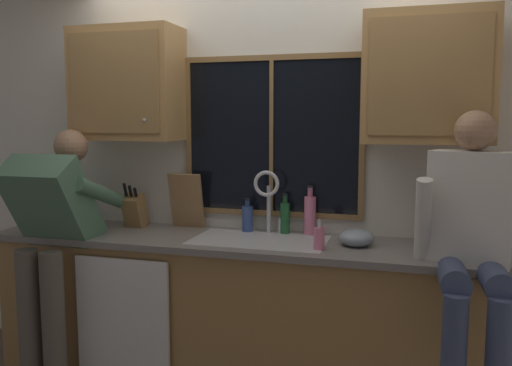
% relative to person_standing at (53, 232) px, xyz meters
% --- Properties ---
extents(back_wall, '(5.64, 0.12, 2.55)m').
position_rel_person_standing_xyz_m(back_wall, '(1.17, 0.68, 0.31)').
color(back_wall, silver).
rests_on(back_wall, floor).
extents(window_glass, '(1.10, 0.02, 0.95)m').
position_rel_person_standing_xyz_m(window_glass, '(1.20, 0.61, 0.56)').
color(window_glass, black).
extents(window_frame_top, '(1.17, 0.02, 0.04)m').
position_rel_person_standing_xyz_m(window_frame_top, '(1.20, 0.60, 1.05)').
color(window_frame_top, olive).
extents(window_frame_bottom, '(1.17, 0.02, 0.04)m').
position_rel_person_standing_xyz_m(window_frame_bottom, '(1.20, 0.60, 0.07)').
color(window_frame_bottom, olive).
extents(window_frame_left, '(0.03, 0.02, 0.95)m').
position_rel_person_standing_xyz_m(window_frame_left, '(0.63, 0.60, 0.56)').
color(window_frame_left, olive).
extents(window_frame_right, '(0.03, 0.02, 0.95)m').
position_rel_person_standing_xyz_m(window_frame_right, '(1.77, 0.60, 0.56)').
color(window_frame_right, olive).
extents(window_mullion_center, '(0.02, 0.02, 0.95)m').
position_rel_person_standing_xyz_m(window_mullion_center, '(1.20, 0.60, 0.56)').
color(window_mullion_center, olive).
extents(lower_cabinet_run, '(3.24, 0.58, 0.88)m').
position_rel_person_standing_xyz_m(lower_cabinet_run, '(1.17, 0.33, -0.53)').
color(lower_cabinet_run, '#A07744').
rests_on(lower_cabinet_run, floor).
extents(countertop, '(3.30, 0.62, 0.04)m').
position_rel_person_standing_xyz_m(countertop, '(1.17, 0.31, -0.07)').
color(countertop, slate).
rests_on(countertop, lower_cabinet_run).
extents(dishwasher_front, '(0.60, 0.02, 0.74)m').
position_rel_person_standing_xyz_m(dishwasher_front, '(0.45, 0.01, -0.51)').
color(dishwasher_front, white).
extents(upper_cabinet_left, '(0.69, 0.36, 0.72)m').
position_rel_person_standing_xyz_m(upper_cabinet_left, '(0.27, 0.45, 0.89)').
color(upper_cabinet_left, '#B2844C').
extents(upper_cabinet_right, '(0.69, 0.36, 0.72)m').
position_rel_person_standing_xyz_m(upper_cabinet_right, '(2.13, 0.45, 0.89)').
color(upper_cabinet_right, '#B2844C').
extents(sink, '(0.80, 0.46, 0.21)m').
position_rel_person_standing_xyz_m(sink, '(1.20, 0.32, -0.14)').
color(sink, '#B7B7BC').
rests_on(sink, lower_cabinet_run).
extents(faucet, '(0.18, 0.09, 0.40)m').
position_rel_person_standing_xyz_m(faucet, '(1.21, 0.50, 0.21)').
color(faucet, silver).
rests_on(faucet, countertop).
extents(person_standing, '(0.53, 0.68, 1.57)m').
position_rel_person_standing_xyz_m(person_standing, '(0.00, 0.00, 0.00)').
color(person_standing, '#595147').
rests_on(person_standing, floor).
extents(person_sitting_on_counter, '(0.54, 0.65, 1.26)m').
position_rel_person_standing_xyz_m(person_sitting_on_counter, '(2.35, 0.05, 0.14)').
color(person_sitting_on_counter, '#384260').
rests_on(person_sitting_on_counter, countertop).
extents(knife_block, '(0.12, 0.18, 0.32)m').
position_rel_person_standing_xyz_m(knife_block, '(0.30, 0.46, 0.06)').
color(knife_block, olive).
rests_on(knife_block, countertop).
extents(cutting_board, '(0.23, 0.10, 0.37)m').
position_rel_person_standing_xyz_m(cutting_board, '(0.64, 0.53, 0.14)').
color(cutting_board, '#997047').
rests_on(cutting_board, countertop).
extents(mixing_bowl, '(0.20, 0.20, 0.10)m').
position_rel_person_standing_xyz_m(mixing_bowl, '(1.77, 0.34, 0.00)').
color(mixing_bowl, '#8C99A8').
rests_on(mixing_bowl, countertop).
extents(soap_dispenser, '(0.06, 0.07, 0.17)m').
position_rel_person_standing_xyz_m(soap_dispenser, '(1.58, 0.19, 0.02)').
color(soap_dispenser, pink).
rests_on(soap_dispenser, countertop).
extents(bottle_green_glass, '(0.07, 0.07, 0.31)m').
position_rel_person_standing_xyz_m(bottle_green_glass, '(1.46, 0.56, 0.08)').
color(bottle_green_glass, pink).
rests_on(bottle_green_glass, countertop).
extents(bottle_tall_clear, '(0.07, 0.07, 0.22)m').
position_rel_person_standing_xyz_m(bottle_tall_clear, '(1.06, 0.53, 0.04)').
color(bottle_tall_clear, '#334C8C').
rests_on(bottle_tall_clear, countertop).
extents(bottle_amber_small, '(0.06, 0.06, 0.25)m').
position_rel_person_standing_xyz_m(bottle_amber_small, '(1.30, 0.54, 0.06)').
color(bottle_amber_small, '#1E592D').
rests_on(bottle_amber_small, countertop).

